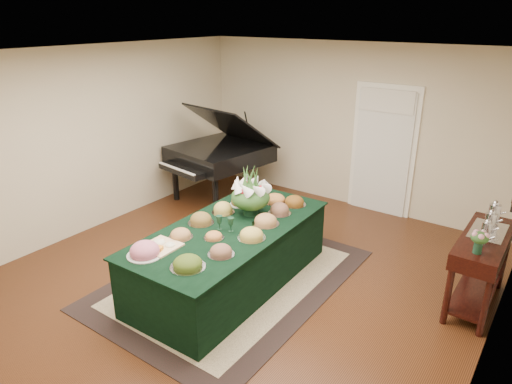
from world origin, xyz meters
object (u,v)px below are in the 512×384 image
Objects in this scene: mahogany_sideboard at (482,252)px; buffet_table at (231,255)px; grand_piano at (219,153)px; floral_centerpiece at (251,192)px.

buffet_table is at bearing -153.66° from mahogany_sideboard.
grand_piano is (-1.85, 2.03, 0.46)m from buffet_table.
floral_centerpiece is (-0.02, 0.44, 0.67)m from buffet_table.
mahogany_sideboard is (2.52, 1.25, 0.29)m from buffet_table.
buffet_table is 5.34× the size of floral_centerpiece.
floral_centerpiece is 0.27× the size of grand_piano.
grand_piano is (-1.83, 1.60, -0.21)m from floral_centerpiece.
buffet_table is 0.80m from floral_centerpiece.
floral_centerpiece is at bearing 92.21° from buffet_table.
floral_centerpiece reaches higher than mahogany_sideboard.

